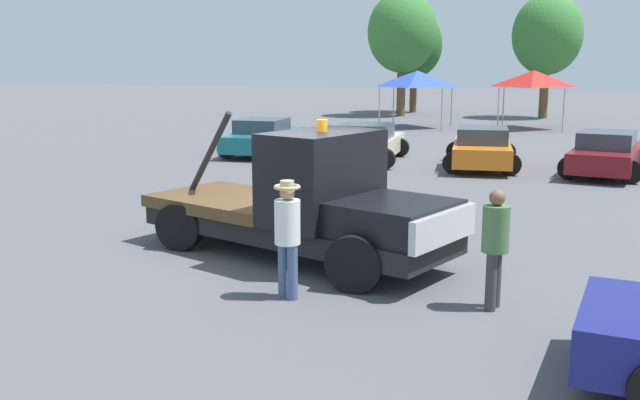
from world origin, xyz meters
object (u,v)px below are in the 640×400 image
object	(u,v)px
parked_car_orange	(482,148)
tree_right	(547,35)
parked_car_cream	(367,143)
tow_truck	(310,206)
tree_left	(402,33)
person_near_truck	(495,241)
parked_car_maroon	(606,154)
canopy_tent_red	(534,79)
canopy_tent_blue	(417,79)
person_at_hood	(287,230)
parked_car_teal	(264,137)
tree_center	(414,45)

from	to	relation	value
parked_car_orange	tree_right	distance (m)	22.75
parked_car_cream	parked_car_orange	bearing A→B (deg)	-95.48
tow_truck	tree_left	size ratio (longest dim) A/B	0.82
tree_right	tree_left	bearing A→B (deg)	-172.75
parked_car_orange	person_near_truck	bearing A→B (deg)	-179.91
tow_truck	parked_car_cream	xyz separation A→B (m)	(-2.25, 12.23, -0.31)
parked_car_maroon	canopy_tent_red	distance (m)	15.35
person_near_truck	canopy_tent_blue	distance (m)	28.08
parked_car_maroon	canopy_tent_red	size ratio (longest dim) A/B	1.53
person_at_hood	tree_left	world-z (taller)	tree_left
canopy_tent_red	tree_left	distance (m)	10.79
parked_car_cream	parked_car_orange	world-z (taller)	same
person_at_hood	tow_truck	bearing A→B (deg)	38.13
person_near_truck	parked_car_teal	world-z (taller)	person_near_truck
tree_left	canopy_tent_red	bearing A→B (deg)	-37.87
person_near_truck	tree_left	world-z (taller)	tree_left
canopy_tent_red	person_at_hood	bearing A→B (deg)	-94.25
tree_right	tree_center	bearing A→B (deg)	164.17
person_near_truck	canopy_tent_red	bearing A→B (deg)	103.60
person_at_hood	canopy_tent_red	bearing A→B (deg)	23.10
tree_left	parked_car_maroon	bearing A→B (deg)	-62.53
person_at_hood	tree_right	bearing A→B (deg)	23.43
person_at_hood	parked_car_orange	size ratio (longest dim) A/B	0.37
tree_left	tree_right	bearing A→B (deg)	7.25
parked_car_teal	parked_car_orange	size ratio (longest dim) A/B	1.03
person_near_truck	parked_car_teal	bearing A→B (deg)	135.80
tow_truck	canopy_tent_red	size ratio (longest dim) A/B	1.99
tree_center	person_near_truck	bearing A→B (deg)	-76.90
person_at_hood	canopy_tent_red	xyz separation A→B (m)	(2.15, 28.96, 1.52)
person_at_hood	tree_center	world-z (taller)	tree_center
tow_truck	tree_center	distance (m)	37.44
parked_car_maroon	parked_car_cream	bearing A→B (deg)	97.03
tow_truck	tree_center	size ratio (longest dim) A/B	0.95
person_near_truck	parked_car_maroon	size ratio (longest dim) A/B	0.35
tow_truck	canopy_tent_blue	bearing A→B (deg)	116.66
parked_car_cream	person_at_hood	bearing A→B (deg)	-173.39
parked_car_orange	parked_car_maroon	bearing A→B (deg)	-99.56
person_at_hood	canopy_tent_red	world-z (taller)	canopy_tent_red
tree_center	parked_car_orange	bearing A→B (deg)	-73.59
canopy_tent_red	tree_center	distance (m)	13.02
parked_car_orange	canopy_tent_blue	size ratio (longest dim) A/B	1.44
parked_car_maroon	parked_car_orange	bearing A→B (deg)	96.45
person_at_hood	parked_car_cream	distance (m)	14.53
parked_car_maroon	tree_left	bearing A→B (deg)	36.67
person_near_truck	tree_right	world-z (taller)	tree_right
parked_car_orange	tree_right	bearing A→B (deg)	-10.05
person_near_truck	parked_car_orange	distance (m)	13.79
parked_car_maroon	canopy_tent_blue	xyz separation A→B (m)	(-8.62, 13.78, 1.88)
parked_car_maroon	tree_right	world-z (taller)	tree_right
parked_car_orange	parked_car_maroon	xyz separation A→B (m)	(3.77, -0.18, 0.00)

